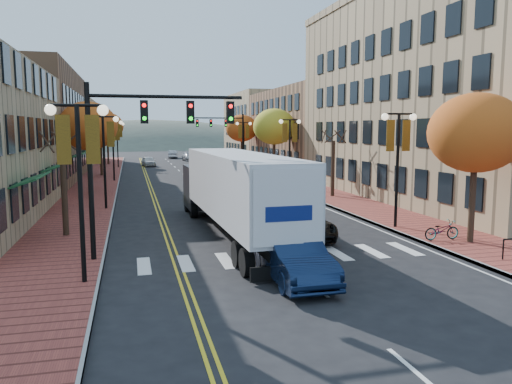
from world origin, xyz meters
TOP-DOWN VIEW (x-y plane):
  - ground at (0.00, 0.00)m, footprint 200.00×200.00m
  - sidewalk_left at (-9.00, 32.50)m, footprint 4.00×85.00m
  - sidewalk_right at (9.00, 32.50)m, footprint 4.00×85.00m
  - building_left_mid at (-17.00, 36.00)m, footprint 12.00×24.00m
  - building_left_far at (-17.00, 61.00)m, footprint 12.00×26.00m
  - building_right_near at (18.50, 16.00)m, footprint 15.00×28.00m
  - building_right_mid at (18.50, 42.00)m, footprint 15.00×24.00m
  - building_right_far at (18.50, 64.00)m, footprint 15.00×20.00m
  - tree_left_a at (-9.00, 8.00)m, footprint 0.28×0.28m
  - tree_left_b at (-9.00, 24.00)m, footprint 4.48×4.48m
  - tree_left_c at (-9.00, 40.00)m, footprint 4.16×4.16m
  - tree_left_d at (-9.00, 58.00)m, footprint 4.61×4.61m
  - tree_right_a at (9.00, 2.00)m, footprint 4.16×4.16m
  - tree_right_b at (9.00, 18.00)m, footprint 0.28×0.28m
  - tree_right_c at (9.00, 34.00)m, footprint 4.48×4.48m
  - tree_right_d at (9.00, 50.00)m, footprint 4.35×4.35m
  - lamp_left_a at (-7.50, 0.00)m, footprint 1.96×0.36m
  - lamp_left_b at (-7.50, 16.00)m, footprint 1.96×0.36m
  - lamp_left_c at (-7.50, 34.00)m, footprint 1.96×0.36m
  - lamp_left_d at (-7.50, 52.00)m, footprint 1.96×0.36m
  - lamp_right_a at (7.50, 6.00)m, footprint 1.96×0.36m
  - lamp_right_b at (7.50, 24.00)m, footprint 1.96×0.36m
  - lamp_right_c at (7.50, 42.00)m, footprint 1.96×0.36m
  - traffic_mast_near at (-5.48, 3.00)m, footprint 6.10×0.35m
  - traffic_mast_far at (5.48, 42.00)m, footprint 6.10×0.34m
  - semi_truck at (-1.10, 6.39)m, footprint 3.13×16.50m
  - navy_sedan at (-0.50, -1.09)m, footprint 1.79×5.07m
  - black_suv at (1.93, 5.23)m, footprint 2.52×5.29m
  - car_far_white at (-3.44, 54.12)m, footprint 2.10×4.29m
  - car_far_silver at (3.52, 63.97)m, footprint 2.59×5.27m
  - car_far_oncoming at (1.50, 72.71)m, footprint 2.02×4.45m
  - bicycle at (7.98, 2.68)m, footprint 1.74×0.61m

SIDE VIEW (x-z plane):
  - ground at x=0.00m, z-range 0.00..0.00m
  - sidewalk_left at x=-9.00m, z-range 0.00..0.15m
  - sidewalk_right at x=9.00m, z-range 0.00..0.15m
  - bicycle at x=7.98m, z-range 0.15..1.06m
  - car_far_white at x=-3.44m, z-range 0.00..1.41m
  - car_far_oncoming at x=1.50m, z-range 0.00..1.42m
  - black_suv at x=1.93m, z-range 0.00..1.46m
  - car_far_silver at x=3.52m, z-range 0.00..1.48m
  - navy_sedan at x=-0.50m, z-range 0.00..1.67m
  - tree_left_a at x=-9.00m, z-range 0.15..4.35m
  - tree_right_b at x=9.00m, z-range 0.15..4.35m
  - semi_truck at x=-1.10m, z-range 0.35..4.45m
  - lamp_left_a at x=-7.50m, z-range 1.27..7.32m
  - lamp_left_b at x=-7.50m, z-range 1.27..7.32m
  - lamp_left_c at x=-7.50m, z-range 1.27..7.32m
  - lamp_left_d at x=-7.50m, z-range 1.27..7.32m
  - lamp_right_a at x=7.50m, z-range 1.27..7.32m
  - lamp_right_b at x=7.50m, z-range 1.27..7.32m
  - lamp_right_c at x=7.50m, z-range 1.27..7.32m
  - building_left_far at x=-17.00m, z-range 0.00..9.50m
  - traffic_mast_near at x=-5.48m, z-range 1.42..8.42m
  - traffic_mast_far at x=5.48m, z-range 1.42..8.42m
  - building_right_mid at x=18.50m, z-range 0.00..10.00m
  - tree_left_c at x=-9.00m, z-range 1.71..8.40m
  - tree_right_a at x=9.00m, z-range 1.71..8.40m
  - tree_right_d at x=9.00m, z-range 1.79..8.79m
  - tree_left_b at x=-9.00m, z-range 1.84..9.05m
  - tree_right_c at x=9.00m, z-range 1.84..9.05m
  - building_left_mid at x=-17.00m, z-range 0.00..11.00m
  - building_right_far at x=18.50m, z-range 0.00..11.00m
  - tree_left_d at x=-9.00m, z-range 1.89..9.31m
  - building_right_near at x=18.50m, z-range 0.00..15.00m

